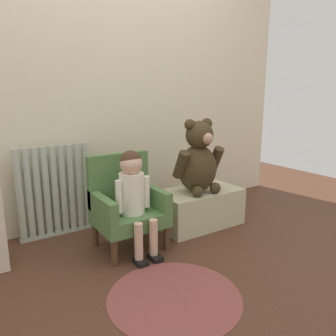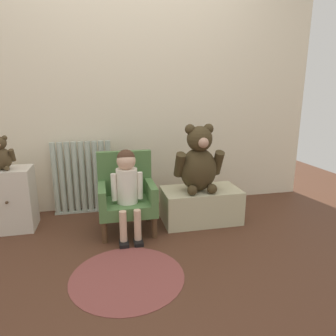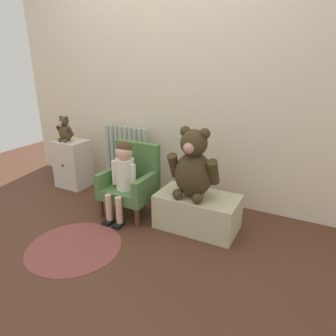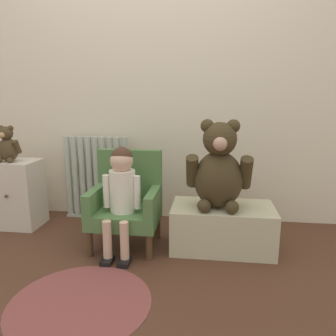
# 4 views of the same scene
# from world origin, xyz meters

# --- Properties ---
(ground_plane) EXTENTS (6.00, 6.00, 0.00)m
(ground_plane) POSITION_xyz_m (0.00, 0.00, 0.00)
(ground_plane) COLOR #4D2D1D
(back_wall) EXTENTS (3.80, 0.05, 2.40)m
(back_wall) POSITION_xyz_m (0.00, 1.15, 1.20)
(back_wall) COLOR beige
(back_wall) RESTS_ON ground_plane
(radiator) EXTENTS (0.56, 0.05, 0.70)m
(radiator) POSITION_xyz_m (-0.48, 1.03, 0.35)
(radiator) COLOR #AFBAA9
(radiator) RESTS_ON ground_plane
(small_dresser) EXTENTS (0.34, 0.31, 0.53)m
(small_dresser) POSITION_xyz_m (-1.04, 0.78, 0.27)
(small_dresser) COLOR beige
(small_dresser) RESTS_ON ground_plane
(child_armchair) EXTENTS (0.46, 0.40, 0.65)m
(child_armchair) POSITION_xyz_m (-0.10, 0.57, 0.31)
(child_armchair) COLOR #4D733E
(child_armchair) RESTS_ON ground_plane
(child_figure) EXTENTS (0.25, 0.35, 0.71)m
(child_figure) POSITION_xyz_m (-0.10, 0.46, 0.46)
(child_figure) COLOR white
(child_figure) RESTS_ON ground_plane
(low_bench) EXTENTS (0.68, 0.38, 0.30)m
(low_bench) POSITION_xyz_m (0.56, 0.58, 0.15)
(low_bench) COLOR #C0B890
(low_bench) RESTS_ON ground_plane
(large_teddy_bear) EXTENTS (0.42, 0.30, 0.58)m
(large_teddy_bear) POSITION_xyz_m (0.52, 0.55, 0.56)
(large_teddy_bear) COLOR #3D311B
(large_teddy_bear) RESTS_ON low_bench
(small_teddy_bear) EXTENTS (0.20, 0.14, 0.28)m
(small_teddy_bear) POSITION_xyz_m (-1.07, 0.75, 0.65)
(small_teddy_bear) COLOR #473721
(small_teddy_bear) RESTS_ON small_dresser
(floor_rug) EXTENTS (0.73, 0.73, 0.01)m
(floor_rug) POSITION_xyz_m (-0.17, -0.14, 0.00)
(floor_rug) COLOR brown
(floor_rug) RESTS_ON ground_plane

